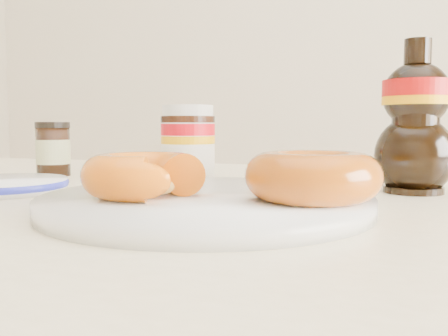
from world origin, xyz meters
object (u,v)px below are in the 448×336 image
(blue_rim_saucer, at_px, (4,185))
(dark_jar, at_px, (53,150))
(dining_table, at_px, (196,274))
(nutella_jar, at_px, (188,141))
(syrup_bottle, at_px, (416,117))
(plate, at_px, (206,202))
(donut_whole, at_px, (313,176))
(donut_bitten, at_px, (144,175))

(blue_rim_saucer, bearing_deg, dark_jar, 110.04)
(dining_table, height_order, nutella_jar, nutella_jar)
(nutella_jar, xyz_separation_m, dark_jar, (-0.23, 0.00, -0.02))
(dining_table, height_order, dark_jar, dark_jar)
(dark_jar, distance_m, blue_rim_saucer, 0.18)
(syrup_bottle, bearing_deg, nutella_jar, 176.01)
(plate, bearing_deg, dark_jar, 147.27)
(dining_table, distance_m, nutella_jar, 0.21)
(plate, relative_size, nutella_jar, 2.87)
(nutella_jar, xyz_separation_m, blue_rim_saucer, (-0.16, -0.17, -0.05))
(plate, bearing_deg, blue_rim_saucer, 170.83)
(donut_whole, height_order, syrup_bottle, syrup_bottle)
(dining_table, bearing_deg, plate, -60.80)
(dining_table, xyz_separation_m, dark_jar, (-0.29, 0.14, 0.12))
(syrup_bottle, relative_size, blue_rim_saucer, 1.19)
(nutella_jar, distance_m, blue_rim_saucer, 0.24)
(dining_table, height_order, syrup_bottle, syrup_bottle)
(dining_table, bearing_deg, nutella_jar, 116.05)
(plate, height_order, blue_rim_saucer, same)
(syrup_bottle, bearing_deg, donut_bitten, -136.20)
(nutella_jar, height_order, syrup_bottle, syrup_bottle)
(plate, xyz_separation_m, donut_bitten, (-0.05, -0.03, 0.03))
(syrup_bottle, relative_size, dark_jar, 2.12)
(nutella_jar, bearing_deg, plate, -62.90)
(nutella_jar, relative_size, dark_jar, 1.27)
(donut_bitten, height_order, donut_whole, donut_whole)
(donut_bitten, distance_m, syrup_bottle, 0.32)
(blue_rim_saucer, bearing_deg, donut_whole, -7.17)
(donut_bitten, bearing_deg, syrup_bottle, 24.60)
(donut_whole, height_order, nutella_jar, nutella_jar)
(plate, relative_size, blue_rim_saucer, 2.04)
(donut_bitten, distance_m, blue_rim_saucer, 0.24)
(nutella_jar, relative_size, syrup_bottle, 0.60)
(dining_table, relative_size, donut_bitten, 12.84)
(plate, distance_m, dark_jar, 0.40)
(dining_table, xyz_separation_m, syrup_bottle, (0.22, 0.12, 0.17))
(donut_whole, distance_m, dark_jar, 0.48)
(donut_bitten, relative_size, donut_whole, 0.95)
(dining_table, height_order, donut_bitten, donut_bitten)
(dining_table, distance_m, plate, 0.12)
(plate, distance_m, syrup_bottle, 0.28)
(donut_whole, bearing_deg, plate, 178.50)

